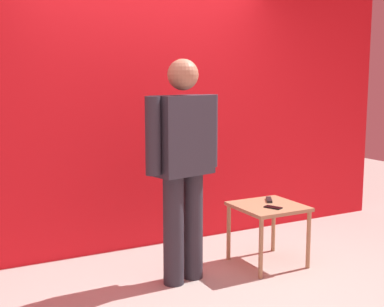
% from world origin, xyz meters
% --- Properties ---
extents(ground_plane, '(12.00, 12.00, 0.00)m').
position_xyz_m(ground_plane, '(0.00, 0.00, 0.00)').
color(ground_plane, '#B7B2A8').
extents(back_wall_red, '(5.68, 0.12, 3.25)m').
position_xyz_m(back_wall_red, '(0.00, 1.33, 1.63)').
color(back_wall_red, red).
rests_on(back_wall_red, ground_plane).
extents(standing_person, '(0.69, 0.33, 1.74)m').
position_xyz_m(standing_person, '(-0.06, 0.36, 0.98)').
color(standing_person, '#2D2D38').
rests_on(standing_person, ground_plane).
extents(side_table, '(0.55, 0.55, 0.52)m').
position_xyz_m(side_table, '(0.75, 0.35, 0.45)').
color(side_table, tan).
rests_on(side_table, ground_plane).
extents(cell_phone, '(0.12, 0.16, 0.01)m').
position_xyz_m(cell_phone, '(0.73, 0.24, 0.53)').
color(cell_phone, black).
rests_on(cell_phone, side_table).
extents(tv_remote, '(0.13, 0.17, 0.02)m').
position_xyz_m(tv_remote, '(0.85, 0.46, 0.53)').
color(tv_remote, black).
rests_on(tv_remote, side_table).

